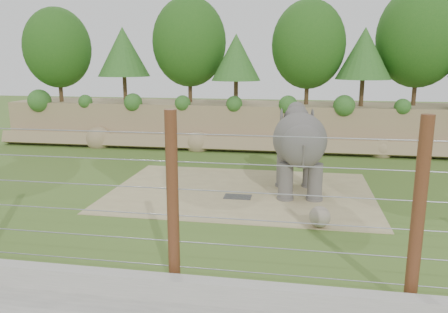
# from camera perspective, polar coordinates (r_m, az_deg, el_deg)

# --- Properties ---
(ground) EXTENTS (90.00, 90.00, 0.00)m
(ground) POSITION_cam_1_polar(r_m,az_deg,el_deg) (14.31, -1.38, -7.98)
(ground) COLOR #486B26
(ground) RESTS_ON ground
(back_embankment) EXTENTS (30.00, 5.52, 8.77)m
(back_embankment) POSITION_cam_1_polar(r_m,az_deg,el_deg) (25.93, 5.39, 10.09)
(back_embankment) COLOR #9E8262
(back_embankment) RESTS_ON ground
(dirt_patch) EXTENTS (10.00, 7.00, 0.02)m
(dirt_patch) POSITION_cam_1_polar(r_m,az_deg,el_deg) (17.03, 2.24, -4.58)
(dirt_patch) COLOR tan
(dirt_patch) RESTS_ON ground
(drain_grate) EXTENTS (1.00, 0.60, 0.03)m
(drain_grate) POSITION_cam_1_polar(r_m,az_deg,el_deg) (16.30, 1.79, -5.27)
(drain_grate) COLOR #262628
(drain_grate) RESTS_ON dirt_patch
(elephant) EXTENTS (2.08, 4.15, 3.25)m
(elephant) POSITION_cam_1_polar(r_m,az_deg,el_deg) (16.68, 9.79, 0.61)
(elephant) COLOR #55524D
(elephant) RESTS_ON ground
(stone_ball) EXTENTS (0.65, 0.65, 0.65)m
(stone_ball) POSITION_cam_1_polar(r_m,az_deg,el_deg) (13.68, 12.38, -7.69)
(stone_ball) COLOR gray
(stone_ball) RESTS_ON dirt_patch
(retaining_wall) EXTENTS (26.00, 0.35, 0.50)m
(retaining_wall) POSITION_cam_1_polar(r_m,az_deg,el_deg) (9.78, -7.31, -16.62)
(retaining_wall) COLOR #A09E95
(retaining_wall) RESTS_ON ground
(barrier_fence) EXTENTS (20.26, 0.26, 4.00)m
(barrier_fence) POSITION_cam_1_polar(r_m,az_deg,el_deg) (9.52, -6.71, -5.93)
(barrier_fence) COLOR #4F2A18
(barrier_fence) RESTS_ON ground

